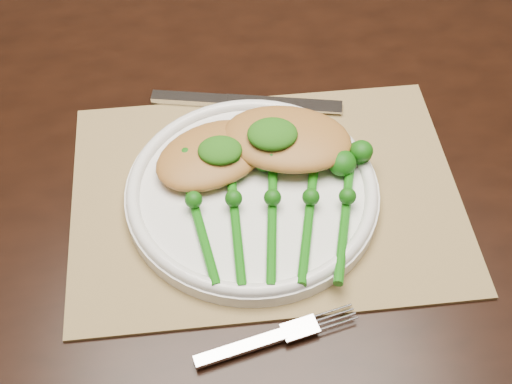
{
  "coord_description": "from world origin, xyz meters",
  "views": [
    {
      "loc": [
        -0.11,
        -0.49,
        1.34
      ],
      "look_at": [
        -0.09,
        -0.03,
        0.78
      ],
      "focal_mm": 50.0,
      "sensor_mm": 36.0,
      "label": 1
    }
  ],
  "objects_px": {
    "placemat": "(266,195)",
    "chicken_fillet_left": "(212,155)",
    "dining_table": "(253,280)",
    "broccolini_bundle": "(272,222)",
    "dinner_plate": "(252,191)"
  },
  "relations": [
    {
      "from": "placemat",
      "to": "chicken_fillet_left",
      "type": "relative_size",
      "value": 3.2
    },
    {
      "from": "dining_table",
      "to": "chicken_fillet_left",
      "type": "relative_size",
      "value": 13.29
    },
    {
      "from": "placemat",
      "to": "broccolini_bundle",
      "type": "height_order",
      "value": "broccolini_bundle"
    },
    {
      "from": "dinner_plate",
      "to": "broccolini_bundle",
      "type": "xyz_separation_m",
      "value": [
        0.02,
        -0.05,
        0.01
      ]
    },
    {
      "from": "dining_table",
      "to": "dinner_plate",
      "type": "height_order",
      "value": "dinner_plate"
    },
    {
      "from": "dinner_plate",
      "to": "chicken_fillet_left",
      "type": "relative_size",
      "value": 2.07
    },
    {
      "from": "placemat",
      "to": "chicken_fillet_left",
      "type": "distance_m",
      "value": 0.07
    },
    {
      "from": "dining_table",
      "to": "chicken_fillet_left",
      "type": "height_order",
      "value": "chicken_fillet_left"
    },
    {
      "from": "placemat",
      "to": "broccolini_bundle",
      "type": "relative_size",
      "value": 2.17
    },
    {
      "from": "dinner_plate",
      "to": "broccolini_bundle",
      "type": "bearing_deg",
      "value": -68.95
    },
    {
      "from": "placemat",
      "to": "dinner_plate",
      "type": "height_order",
      "value": "dinner_plate"
    },
    {
      "from": "placemat",
      "to": "chicken_fillet_left",
      "type": "bearing_deg",
      "value": 144.93
    },
    {
      "from": "chicken_fillet_left",
      "to": "broccolini_bundle",
      "type": "relative_size",
      "value": 0.68
    },
    {
      "from": "dining_table",
      "to": "broccolini_bundle",
      "type": "height_order",
      "value": "broccolini_bundle"
    },
    {
      "from": "dining_table",
      "to": "chicken_fillet_left",
      "type": "distance_m",
      "value": 0.42
    }
  ]
}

